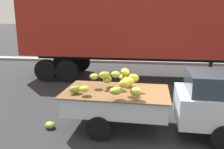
{
  "coord_description": "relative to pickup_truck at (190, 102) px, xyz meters",
  "views": [
    {
      "loc": [
        -0.57,
        -6.05,
        3.05
      ],
      "look_at": [
        -1.52,
        0.65,
        1.41
      ],
      "focal_mm": 37.51,
      "sensor_mm": 36.0,
      "label": 1
    }
  ],
  "objects": [
    {
      "name": "ground",
      "position": [
        -0.66,
        -0.03,
        -0.89
      ],
      "size": [
        220.0,
        220.0,
        0.0
      ],
      "primitive_type": "plane",
      "color": "#28282B"
    },
    {
      "name": "pickup_truck",
      "position": [
        0.0,
        0.0,
        0.0
      ],
      "size": [
        5.12,
        1.87,
        1.7
      ],
      "rotation": [
        0.0,
        0.0,
        -0.03
      ],
      "color": "silver",
      "rests_on": "ground"
    },
    {
      "name": "semi_trailer",
      "position": [
        -1.39,
        5.71,
        1.65
      ],
      "size": [
        12.01,
        2.71,
        3.95
      ],
      "rotation": [
        0.0,
        0.0,
        -0.0
      ],
      "color": "maroon",
      "rests_on": "ground"
    },
    {
      "name": "curb_strip",
      "position": [
        -0.66,
        10.07,
        -0.81
      ],
      "size": [
        80.0,
        0.8,
        0.16
      ],
      "primitive_type": "cube",
      "color": "gray",
      "rests_on": "ground"
    },
    {
      "name": "fallen_banana_bunch_near_tailgate",
      "position": [
        -3.83,
        -0.28,
        -0.8
      ],
      "size": [
        0.43,
        0.43,
        0.18
      ],
      "primitive_type": "ellipsoid",
      "rotation": [
        0.0,
        0.0,
        2.34
      ],
      "color": "olive",
      "rests_on": "ground"
    }
  ]
}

